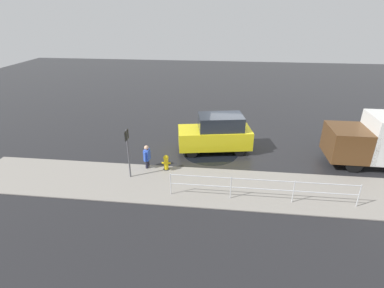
{
  "coord_description": "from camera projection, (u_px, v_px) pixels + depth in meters",
  "views": [
    {
      "loc": [
        0.42,
        15.5,
        7.27
      ],
      "look_at": [
        2.03,
        1.7,
        0.9
      ],
      "focal_mm": 28.0,
      "sensor_mm": 36.0,
      "label": 1
    }
  ],
  "objects": [
    {
      "name": "pedestrian",
      "position": [
        147.0,
        156.0,
        14.57
      ],
      "size": [
        0.28,
        0.57,
        1.22
      ],
      "color": "blue",
      "rests_on": "ground"
    },
    {
      "name": "puddle_patch",
      "position": [
        210.0,
        153.0,
        16.39
      ],
      "size": [
        3.01,
        3.01,
        0.01
      ],
      "primitive_type": "cylinder",
      "color": "black",
      "rests_on": "ground"
    },
    {
      "name": "sign_post",
      "position": [
        128.0,
        147.0,
        13.38
      ],
      "size": [
        0.07,
        0.44,
        2.4
      ],
      "color": "#4C4C51",
      "rests_on": "ground"
    },
    {
      "name": "moving_hatchback",
      "position": [
        216.0,
        133.0,
        16.24
      ],
      "size": [
        4.15,
        2.39,
        2.06
      ],
      "color": "yellow",
      "rests_on": "ground"
    },
    {
      "name": "ground_plane",
      "position": [
        231.0,
        148.0,
        16.98
      ],
      "size": [
        60.0,
        60.0,
        0.0
      ],
      "primitive_type": "plane",
      "color": "black"
    },
    {
      "name": "kerb_strip",
      "position": [
        231.0,
        188.0,
        13.18
      ],
      "size": [
        24.0,
        3.2,
        0.04
      ],
      "primitive_type": "cube",
      "color": "gray",
      "rests_on": "ground"
    },
    {
      "name": "metal_railing",
      "position": [
        262.0,
        186.0,
        12.03
      ],
      "size": [
        7.52,
        0.04,
        1.05
      ],
      "color": "#B7BABF",
      "rests_on": "ground"
    },
    {
      "name": "fire_hydrant",
      "position": [
        166.0,
        163.0,
        14.5
      ],
      "size": [
        0.42,
        0.31,
        0.8
      ],
      "color": "gold",
      "rests_on": "ground"
    }
  ]
}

